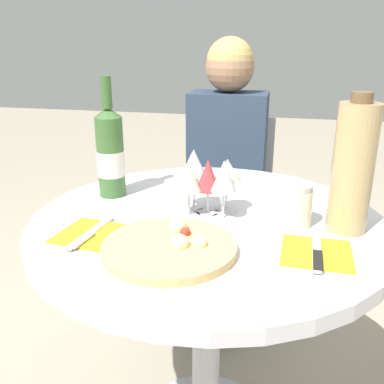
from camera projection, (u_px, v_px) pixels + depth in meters
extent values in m
cylinder|color=#B2B2B7|center=(206.00, 338.00, 1.25)|extent=(0.08, 0.08, 0.70)
cylinder|color=silver|center=(208.00, 224.00, 1.13)|extent=(0.92, 0.92, 0.04)
cylinder|color=#ADADB2|center=(223.00, 297.00, 2.09)|extent=(0.34, 0.34, 0.01)
cylinder|color=#ADADB2|center=(224.00, 258.00, 2.02)|extent=(0.06, 0.06, 0.44)
cube|color=#ADADB2|center=(226.00, 213.00, 1.94)|extent=(0.38, 0.38, 0.03)
cube|color=#ADADB2|center=(232.00, 157.00, 2.03)|extent=(0.38, 0.02, 0.39)
cube|color=#28384C|center=(219.00, 273.00, 1.87)|extent=(0.27, 0.32, 0.47)
cube|color=#28384C|center=(227.00, 154.00, 1.84)|extent=(0.32, 0.20, 0.52)
sphere|color=#997051|center=(230.00, 67.00, 1.72)|extent=(0.20, 0.20, 0.20)
sphere|color=tan|center=(230.00, 61.00, 1.71)|extent=(0.19, 0.19, 0.19)
cylinder|color=#DBB26B|center=(169.00, 248.00, 0.93)|extent=(0.30, 0.30, 0.02)
sphere|color=beige|center=(178.00, 226.00, 1.00)|extent=(0.04, 0.04, 0.04)
sphere|color=#B22D1E|center=(185.00, 232.00, 0.97)|extent=(0.02, 0.02, 0.02)
sphere|color=beige|center=(200.00, 243.00, 0.92)|extent=(0.03, 0.03, 0.03)
sphere|color=beige|center=(180.00, 243.00, 0.92)|extent=(0.04, 0.04, 0.04)
cylinder|color=#38602D|center=(111.00, 157.00, 1.24)|extent=(0.08, 0.08, 0.23)
cone|color=#38602D|center=(108.00, 112.00, 1.20)|extent=(0.08, 0.08, 0.03)
cylinder|color=#38602D|center=(106.00, 92.00, 1.18)|extent=(0.03, 0.03, 0.09)
cylinder|color=silver|center=(111.00, 163.00, 1.25)|extent=(0.08, 0.08, 0.07)
cylinder|color=tan|center=(353.00, 170.00, 0.99)|extent=(0.10, 0.10, 0.31)
cylinder|color=brown|center=(362.00, 98.00, 0.94)|extent=(0.05, 0.05, 0.02)
cylinder|color=silver|center=(296.00, 207.00, 1.06)|extent=(0.07, 0.07, 0.09)
cylinder|color=#B2B2B7|center=(298.00, 187.00, 1.04)|extent=(0.07, 0.07, 0.02)
cylinder|color=silver|center=(226.00, 210.00, 1.17)|extent=(0.06, 0.06, 0.00)
cylinder|color=silver|center=(227.00, 195.00, 1.15)|extent=(0.01, 0.01, 0.08)
cone|color=beige|center=(227.00, 170.00, 1.13)|extent=(0.08, 0.08, 0.06)
cylinder|color=silver|center=(223.00, 219.00, 1.11)|extent=(0.06, 0.06, 0.00)
cylinder|color=silver|center=(223.00, 205.00, 1.09)|extent=(0.01, 0.01, 0.07)
cone|color=silver|center=(224.00, 176.00, 1.07)|extent=(0.07, 0.07, 0.08)
cylinder|color=silver|center=(208.00, 212.00, 1.15)|extent=(0.06, 0.06, 0.00)
cylinder|color=silver|center=(208.00, 201.00, 1.13)|extent=(0.01, 0.01, 0.06)
cone|color=#9E383D|center=(208.00, 175.00, 1.11)|extent=(0.07, 0.07, 0.08)
cylinder|color=silver|center=(188.00, 216.00, 1.13)|extent=(0.06, 0.06, 0.00)
cylinder|color=silver|center=(188.00, 203.00, 1.11)|extent=(0.01, 0.01, 0.07)
cone|color=beige|center=(188.00, 177.00, 1.09)|extent=(0.07, 0.07, 0.07)
cylinder|color=silver|center=(194.00, 207.00, 1.18)|extent=(0.06, 0.06, 0.00)
cylinder|color=silver|center=(194.00, 192.00, 1.17)|extent=(0.01, 0.01, 0.08)
cone|color=silver|center=(194.00, 164.00, 1.14)|extent=(0.08, 0.08, 0.08)
cube|color=yellow|center=(91.00, 234.00, 1.02)|extent=(0.17, 0.17, 0.00)
cube|color=silver|center=(91.00, 232.00, 1.02)|extent=(0.04, 0.19, 0.00)
cube|color=silver|center=(82.00, 240.00, 0.97)|extent=(0.03, 0.09, 0.00)
cube|color=yellow|center=(316.00, 253.00, 0.93)|extent=(0.15, 0.15, 0.00)
cube|color=silver|center=(317.00, 251.00, 0.93)|extent=(0.02, 0.19, 0.00)
cube|color=black|center=(318.00, 260.00, 0.88)|extent=(0.02, 0.09, 0.00)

